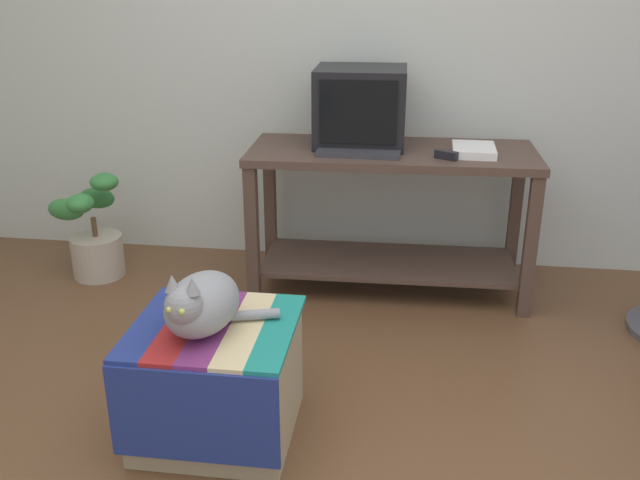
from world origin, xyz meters
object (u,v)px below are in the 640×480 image
keyboard (359,153)px  potted_plant (94,237)px  stapler (446,155)px  book (474,150)px  desk (390,196)px  cat (201,304)px  ottoman_with_blanket (217,380)px  tv_monitor (360,107)px

keyboard → potted_plant: (-1.44, 0.08, -0.54)m
stapler → book: bearing=-20.5°
desk → cat: bearing=-114.1°
desk → ottoman_with_blanket: bearing=-114.0°
ottoman_with_blanket → keyboard: bearing=71.5°
tv_monitor → potted_plant: bearing=-175.4°
potted_plant → tv_monitor: bearing=5.8°
book → potted_plant: 2.07m
desk → ottoman_with_blanket: 1.47m
keyboard → stapler: 0.42m
stapler → cat: bearing=174.4°
cat → book: bearing=62.9°
tv_monitor → book: tv_monitor is taller
desk → cat: 1.49m
keyboard → stapler: size_ratio=3.64×
keyboard → potted_plant: 1.54m
desk → tv_monitor: 0.47m
book → potted_plant: bearing=-178.4°
ottoman_with_blanket → desk: bearing=67.2°
desk → stapler: 0.40m
tv_monitor → ottoman_with_blanket: 1.63m
tv_monitor → stapler: tv_monitor is taller
desk → ottoman_with_blanket: desk is taller
desk → potted_plant: bearing=-179.2°
tv_monitor → keyboard: size_ratio=1.14×
desk → cat: (-0.58, -1.37, 0.03)m
potted_plant → ottoman_with_blanket: bearing=-50.6°
ottoman_with_blanket → potted_plant: bearing=129.4°
desk → keyboard: keyboard is taller
tv_monitor → cat: tv_monitor is taller
keyboard → stapler: stapler is taller
keyboard → ottoman_with_blanket: keyboard is taller
ottoman_with_blanket → cat: 0.33m
cat → keyboard: bearing=80.1°
potted_plant → cat: bearing=-52.2°
tv_monitor → keyboard: (0.01, -0.22, -0.18)m
potted_plant → stapler: 1.94m
potted_plant → desk: bearing=2.1°
book → potted_plant: book is taller
book → ottoman_with_blanket: bearing=-125.4°
tv_monitor → stapler: size_ratio=4.15×
stapler → potted_plant: bearing=116.0°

